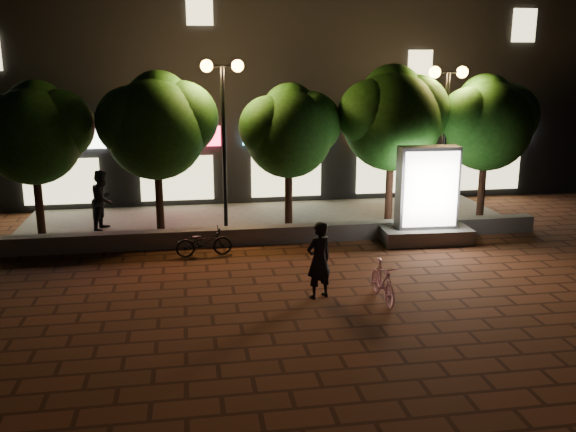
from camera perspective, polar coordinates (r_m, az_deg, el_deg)
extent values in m
plane|color=#532A1A|center=(14.68, 1.57, -6.81)|extent=(80.00, 80.00, 0.00)
cube|color=slate|center=(18.34, -0.78, -1.66)|extent=(16.00, 0.45, 0.50)
cube|color=slate|center=(20.79, -1.80, -0.36)|extent=(16.00, 5.00, 0.08)
cube|color=black|center=(26.58, -3.79, 13.59)|extent=(28.00, 8.00, 10.00)
cube|color=white|center=(22.97, -20.41, 6.65)|extent=(3.20, 0.12, 0.70)
cube|color=beige|center=(23.19, -20.09, 2.98)|extent=(2.60, 0.10, 1.60)
cube|color=red|center=(22.55, -10.32, 7.18)|extent=(3.20, 0.12, 0.70)
cube|color=beige|center=(22.78, -10.16, 3.44)|extent=(2.60, 0.10, 1.60)
cube|color=#4ABACE|center=(22.84, -0.16, 7.49)|extent=(3.20, 0.12, 0.70)
cube|color=beige|center=(23.06, -0.15, 3.79)|extent=(2.60, 0.10, 1.60)
cube|color=orange|center=(23.80, 9.48, 7.57)|extent=(3.20, 0.12, 0.70)
cube|color=beige|center=(24.01, 9.33, 4.02)|extent=(2.60, 0.10, 1.60)
cube|color=silver|center=(25.37, 18.14, 7.46)|extent=(3.20, 0.12, 0.70)
cube|color=beige|center=(25.57, 17.89, 4.13)|extent=(2.60, 0.10, 1.60)
cube|color=beige|center=(22.47, -8.15, 18.49)|extent=(0.90, 0.10, 1.20)
cube|color=beige|center=(24.00, 12.04, 13.26)|extent=(0.90, 0.10, 1.20)
cube|color=beige|center=(25.73, 20.89, 16.05)|extent=(0.90, 0.10, 1.20)
cylinder|color=#311B13|center=(19.78, -21.93, 1.32)|extent=(0.24, 0.24, 2.25)
sphere|color=#235619|center=(19.48, -22.44, 6.76)|extent=(2.80, 2.80, 2.80)
sphere|color=#235619|center=(19.50, -20.38, 7.84)|extent=(2.10, 2.10, 2.10)
sphere|color=#235619|center=(19.46, -24.42, 7.30)|extent=(1.96, 1.96, 1.96)
sphere|color=#235619|center=(19.73, -22.12, 8.92)|extent=(1.82, 1.82, 1.82)
cylinder|color=#311B13|center=(19.29, -11.76, 1.89)|extent=(0.24, 0.24, 2.34)
sphere|color=#235619|center=(18.98, -12.06, 7.79)|extent=(3.00, 3.00, 3.00)
sphere|color=#235619|center=(19.13, -9.81, 8.84)|extent=(2.25, 2.25, 2.25)
sphere|color=#235619|center=(18.85, -14.19, 8.39)|extent=(2.10, 2.10, 2.10)
sphere|color=#235619|center=(19.26, -11.83, 10.13)|extent=(1.95, 1.95, 1.95)
cylinder|color=#311B13|center=(19.54, 0.05, 2.14)|extent=(0.24, 0.24, 2.21)
sphere|color=#235619|center=(19.24, 0.06, 7.52)|extent=(2.70, 2.70, 2.70)
sphere|color=#235619|center=(19.52, 1.94, 8.50)|extent=(2.03, 2.03, 2.02)
sphere|color=#235619|center=(18.97, -1.70, 8.18)|extent=(1.89, 1.89, 1.89)
sphere|color=#235619|center=(19.53, 0.18, 9.61)|extent=(1.76, 1.76, 1.76)
cylinder|color=#311B13|center=(20.30, 9.29, 2.74)|extent=(0.24, 0.24, 2.43)
sphere|color=#235619|center=(20.01, 9.53, 8.55)|extent=(3.10, 3.10, 3.10)
sphere|color=#235619|center=(20.43, 11.47, 9.42)|extent=(2.33, 2.33, 2.33)
sphere|color=#235619|center=(19.63, 7.75, 9.25)|extent=(2.17, 2.17, 2.17)
sphere|color=#235619|center=(20.31, 9.57, 10.83)|extent=(2.01, 2.02, 2.02)
cylinder|color=#311B13|center=(21.54, 17.39, 2.74)|extent=(0.24, 0.24, 2.29)
sphere|color=#235619|center=(21.27, 17.78, 7.88)|extent=(2.90, 2.90, 2.90)
sphere|color=#235619|center=(21.75, 19.32, 8.69)|extent=(2.18, 2.17, 2.17)
sphere|color=#235619|center=(20.82, 16.40, 8.56)|extent=(2.03, 2.03, 2.03)
sphere|color=#235619|center=(21.56, 17.74, 9.90)|extent=(1.89, 1.88, 1.88)
cylinder|color=black|center=(18.88, -5.88, 5.95)|extent=(0.12, 0.12, 5.00)
cylinder|color=black|center=(18.69, -6.08, 13.56)|extent=(0.90, 0.08, 0.08)
sphere|color=#FFB03F|center=(18.67, -7.49, 13.52)|extent=(0.36, 0.36, 0.36)
sphere|color=#FFB03F|center=(18.72, -4.66, 13.59)|extent=(0.36, 0.36, 0.36)
cylinder|color=black|center=(20.53, 14.13, 5.98)|extent=(0.12, 0.12, 4.80)
cylinder|color=black|center=(20.35, 14.54, 12.68)|extent=(0.90, 0.08, 0.08)
sphere|color=#FFB03F|center=(20.17, 13.34, 12.74)|extent=(0.36, 0.36, 0.36)
sphere|color=#FFB03F|center=(20.53, 15.72, 12.61)|extent=(0.36, 0.36, 0.36)
cube|color=slate|center=(18.86, 12.45, -1.65)|extent=(2.68, 1.41, 0.44)
cube|color=#4C4C51|center=(18.53, 12.69, 2.58)|extent=(1.77, 0.67, 2.41)
cube|color=white|center=(18.24, 13.02, 2.38)|extent=(1.59, 0.11, 2.19)
cube|color=white|center=(18.83, 12.37, 2.78)|extent=(1.59, 0.11, 2.19)
imported|color=#EEA2D3|center=(14.02, 8.70, -5.98)|extent=(0.46, 1.54, 0.92)
imported|color=black|center=(13.95, 2.86, -4.07)|extent=(0.76, 0.65, 1.78)
imported|color=black|center=(17.16, -7.73, -2.38)|extent=(1.58, 0.69, 0.81)
imported|color=black|center=(20.15, -16.63, 1.45)|extent=(0.94, 1.08, 1.88)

